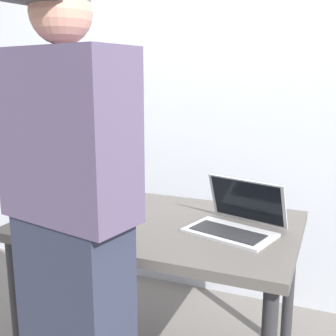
{
  "coord_description": "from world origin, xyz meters",
  "views": [
    {
      "loc": [
        0.72,
        -1.66,
        1.38
      ],
      "look_at": [
        0.04,
        0.0,
        0.99
      ],
      "focal_mm": 44.73,
      "sensor_mm": 36.0,
      "label": 1
    }
  ],
  "objects_px": {
    "laptop": "(237,219)",
    "person_figure": "(72,237)",
    "beer_bottle_brown": "(86,189)",
    "beer_bottle_amber": "(124,185)",
    "beer_bottle_dark": "(111,191)"
  },
  "relations": [
    {
      "from": "beer_bottle_dark",
      "to": "person_figure",
      "type": "height_order",
      "value": "person_figure"
    },
    {
      "from": "beer_bottle_amber",
      "to": "beer_bottle_dark",
      "type": "height_order",
      "value": "beer_bottle_amber"
    },
    {
      "from": "beer_bottle_brown",
      "to": "laptop",
      "type": "bearing_deg",
      "value": -0.57
    },
    {
      "from": "laptop",
      "to": "person_figure",
      "type": "bearing_deg",
      "value": -127.64
    },
    {
      "from": "beer_bottle_brown",
      "to": "beer_bottle_dark",
      "type": "bearing_deg",
      "value": 6.11
    },
    {
      "from": "laptop",
      "to": "beer_bottle_amber",
      "type": "height_order",
      "value": "beer_bottle_amber"
    },
    {
      "from": "laptop",
      "to": "person_figure",
      "type": "distance_m",
      "value": 0.72
    },
    {
      "from": "laptop",
      "to": "person_figure",
      "type": "relative_size",
      "value": 0.25
    },
    {
      "from": "person_figure",
      "to": "beer_bottle_amber",
      "type": "bearing_deg",
      "value": 103.44
    },
    {
      "from": "beer_bottle_amber",
      "to": "person_figure",
      "type": "distance_m",
      "value": 0.69
    },
    {
      "from": "beer_bottle_dark",
      "to": "beer_bottle_amber",
      "type": "bearing_deg",
      "value": 71.78
    },
    {
      "from": "laptop",
      "to": "beer_bottle_brown",
      "type": "distance_m",
      "value": 0.76
    },
    {
      "from": "laptop",
      "to": "beer_bottle_brown",
      "type": "xyz_separation_m",
      "value": [
        -0.75,
        0.01,
        0.05
      ]
    },
    {
      "from": "beer_bottle_amber",
      "to": "beer_bottle_dark",
      "type": "bearing_deg",
      "value": -108.22
    },
    {
      "from": "beer_bottle_brown",
      "to": "person_figure",
      "type": "bearing_deg",
      "value": -60.85
    }
  ]
}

